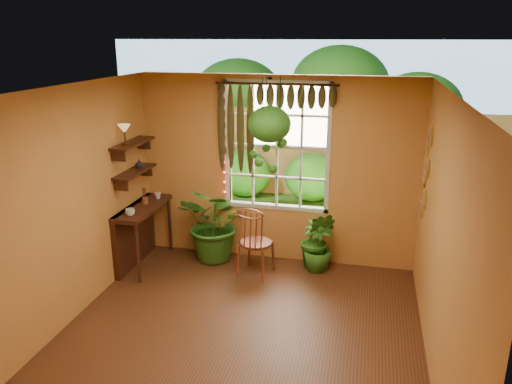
% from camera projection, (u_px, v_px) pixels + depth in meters
% --- Properties ---
extents(floor, '(4.50, 4.50, 0.00)m').
position_uv_depth(floor, '(236.00, 342.00, 5.45)').
color(floor, '#562E18').
rests_on(floor, ground).
extents(ceiling, '(4.50, 4.50, 0.00)m').
position_uv_depth(ceiling, '(233.00, 92.00, 4.64)').
color(ceiling, silver).
rests_on(ceiling, wall_back).
extents(wall_back, '(4.00, 0.00, 4.00)m').
position_uv_depth(wall_back, '(276.00, 171.00, 7.14)').
color(wall_back, '#C98344').
rests_on(wall_back, floor).
extents(wall_left, '(0.00, 4.50, 4.50)m').
position_uv_depth(wall_left, '(59.00, 212.00, 5.47)').
color(wall_left, '#C98344').
rests_on(wall_left, floor).
extents(wall_right, '(0.00, 4.50, 4.50)m').
position_uv_depth(wall_right, '(443.00, 245.00, 4.61)').
color(wall_right, '#C98344').
rests_on(wall_right, floor).
extents(window, '(1.52, 0.10, 1.86)m').
position_uv_depth(window, '(277.00, 147.00, 7.06)').
color(window, silver).
rests_on(window, wall_back).
extents(valance_vine, '(1.70, 0.12, 1.10)m').
position_uv_depth(valance_vine, '(270.00, 107.00, 6.79)').
color(valance_vine, '#3D1D10').
rests_on(valance_vine, window).
extents(string_lights, '(0.03, 0.03, 1.54)m').
position_uv_depth(string_lights, '(224.00, 142.00, 7.12)').
color(string_lights, '#FF2633').
rests_on(string_lights, window).
extents(wall_plates, '(0.04, 0.32, 1.10)m').
position_uv_depth(wall_plates, '(425.00, 174.00, 6.22)').
color(wall_plates, beige).
rests_on(wall_plates, wall_right).
extents(counter_ledge, '(0.40, 1.20, 0.90)m').
position_uv_depth(counter_ledge, '(137.00, 228.00, 7.18)').
color(counter_ledge, '#3D1D10').
rests_on(counter_ledge, floor).
extents(shelf_lower, '(0.25, 0.90, 0.04)m').
position_uv_depth(shelf_lower, '(135.00, 171.00, 6.92)').
color(shelf_lower, '#3D1D10').
rests_on(shelf_lower, wall_left).
extents(shelf_upper, '(0.25, 0.90, 0.04)m').
position_uv_depth(shelf_upper, '(133.00, 143.00, 6.80)').
color(shelf_upper, '#3D1D10').
rests_on(shelf_upper, wall_left).
extents(backyard, '(14.00, 10.00, 12.00)m').
position_uv_depth(backyard, '(324.00, 123.00, 11.40)').
color(backyard, '#235217').
rests_on(backyard, ground).
extents(windsor_chair, '(0.51, 0.54, 1.19)m').
position_uv_depth(windsor_chair, '(255.00, 252.00, 6.90)').
color(windsor_chair, maroon).
rests_on(windsor_chair, floor).
extents(potted_plant_left, '(1.30, 1.23, 1.15)m').
position_uv_depth(potted_plant_left, '(216.00, 223.00, 7.30)').
color(potted_plant_left, '#195216').
rests_on(potted_plant_left, floor).
extents(potted_plant_mid, '(0.49, 0.41, 0.87)m').
position_uv_depth(potted_plant_mid, '(317.00, 240.00, 7.07)').
color(potted_plant_mid, '#195216').
rests_on(potted_plant_mid, floor).
extents(potted_plant_right, '(0.46, 0.46, 0.73)m').
position_uv_depth(potted_plant_right, '(318.00, 246.00, 7.03)').
color(potted_plant_right, '#195216').
rests_on(potted_plant_right, floor).
extents(hanging_basket, '(0.57, 0.57, 1.25)m').
position_uv_depth(hanging_basket, '(269.00, 131.00, 6.60)').
color(hanging_basket, black).
rests_on(hanging_basket, ceiling).
extents(cup_a, '(0.15, 0.15, 0.10)m').
position_uv_depth(cup_a, '(130.00, 212.00, 6.65)').
color(cup_a, silver).
rests_on(cup_a, counter_ledge).
extents(cup_b, '(0.10, 0.10, 0.09)m').
position_uv_depth(cup_b, '(158.00, 196.00, 7.35)').
color(cup_b, beige).
rests_on(cup_b, counter_ledge).
extents(brush_jar, '(0.08, 0.08, 0.30)m').
position_uv_depth(brush_jar, '(145.00, 196.00, 7.11)').
color(brush_jar, brown).
rests_on(brush_jar, counter_ledge).
extents(shelf_vase, '(0.12, 0.12, 0.12)m').
position_uv_depth(shelf_vase, '(139.00, 164.00, 7.02)').
color(shelf_vase, '#B2AD99').
rests_on(shelf_vase, shelf_lower).
extents(tiffany_lamp, '(0.17, 0.17, 0.28)m').
position_uv_depth(tiffany_lamp, '(124.00, 130.00, 6.51)').
color(tiffany_lamp, brown).
rests_on(tiffany_lamp, shelf_upper).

